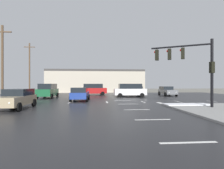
{
  "coord_description": "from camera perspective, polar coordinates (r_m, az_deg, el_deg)",
  "views": [
    {
      "loc": [
        -3.07,
        -19.94,
        1.99
      ],
      "look_at": [
        -1.0,
        5.53,
        1.94
      ],
      "focal_mm": 29.44,
      "sensor_mm": 36.0,
      "label": 1
    }
  ],
  "objects": [
    {
      "name": "suv_white",
      "position": [
        28.06,
        5.6,
        -1.73
      ],
      "size": [
        4.84,
        2.17,
        2.03
      ],
      "rotation": [
        0.0,
        0.0,
        -0.0
      ],
      "color": "white",
      "rests_on": "road_asphalt"
    },
    {
      "name": "traffic_signal_mast",
      "position": [
        16.88,
        22.99,
        6.77
      ],
      "size": [
        4.43,
        2.6,
        5.5
      ],
      "rotation": [
        0.0,
        0.0,
        2.64
      ],
      "color": "black",
      "rests_on": "sidewalk_corner"
    },
    {
      "name": "utility_pole_far",
      "position": [
        26.63,
        -30.91,
        6.27
      ],
      "size": [
        2.2,
        0.28,
        9.28
      ],
      "color": "brown",
      "rests_on": "ground_plane"
    },
    {
      "name": "utility_pole_distant",
      "position": [
        41.99,
        -24.25,
        4.87
      ],
      "size": [
        2.2,
        0.28,
        10.52
      ],
      "color": "brown",
      "rests_on": "ground_plane"
    },
    {
      "name": "sedan_blue",
      "position": [
        21.96,
        -9.89,
        -2.86
      ],
      "size": [
        2.11,
        4.57,
        1.58
      ],
      "rotation": [
        0.0,
        0.0,
        1.55
      ],
      "color": "navy",
      "rests_on": "road_asphalt"
    },
    {
      "name": "suv_green",
      "position": [
        27.91,
        -19.29,
        -1.74
      ],
      "size": [
        2.26,
        4.87,
        2.03
      ],
      "rotation": [
        0.0,
        0.0,
        1.55
      ],
      "color": "#195933",
      "rests_on": "road_asphalt"
    },
    {
      "name": "ground_plane",
      "position": [
        20.28,
        4.11,
        -5.52
      ],
      "size": [
        120.0,
        120.0,
        0.0
      ],
      "primitive_type": "plane",
      "color": "slate"
    },
    {
      "name": "sedan_grey",
      "position": [
        32.64,
        16.72,
        -1.89
      ],
      "size": [
        2.08,
        4.56,
        1.58
      ],
      "rotation": [
        0.0,
        0.0,
        -1.59
      ],
      "color": "slate",
      "rests_on": "road_asphalt"
    },
    {
      "name": "sedan_tan",
      "position": [
        16.72,
        -27.52,
        -3.8
      ],
      "size": [
        2.07,
        4.56,
        1.58
      ],
      "rotation": [
        0.0,
        0.0,
        -1.58
      ],
      "color": "tan",
      "rests_on": "road_asphalt"
    },
    {
      "name": "strip_building_background",
      "position": [
        46.67,
        -5.05,
        1.05
      ],
      "size": [
        23.36,
        8.0,
        5.5
      ],
      "color": "#BCB29E",
      "rests_on": "ground_plane"
    },
    {
      "name": "lane_markings",
      "position": [
        19.15,
        8.32,
        -5.78
      ],
      "size": [
        36.15,
        36.15,
        0.01
      ],
      "color": "silver",
      "rests_on": "road_asphalt"
    },
    {
      "name": "suv_red",
      "position": [
        33.09,
        -5.96,
        -1.45
      ],
      "size": [
        4.98,
        2.56,
        2.03
      ],
      "rotation": [
        0.0,
        0.0,
        3.25
      ],
      "color": "#B21919",
      "rests_on": "road_asphalt"
    },
    {
      "name": "road_asphalt",
      "position": [
        20.28,
        4.11,
        -5.49
      ],
      "size": [
        44.0,
        44.0,
        0.02
      ],
      "primitive_type": "cube",
      "color": "#232326",
      "rests_on": "ground_plane"
    },
    {
      "name": "sedan_black",
      "position": [
        32.27,
        6.2,
        -1.91
      ],
      "size": [
        4.58,
        2.14,
        1.58
      ],
      "rotation": [
        0.0,
        0.0,
        3.17
      ],
      "color": "black",
      "rests_on": "road_asphalt"
    },
    {
      "name": "snow_strip_curbside",
      "position": [
        17.96,
        22.2,
        -5.71
      ],
      "size": [
        4.0,
        1.6,
        0.06
      ],
      "primitive_type": "cube",
      "color": "white",
      "rests_on": "sidewalk_corner"
    }
  ]
}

